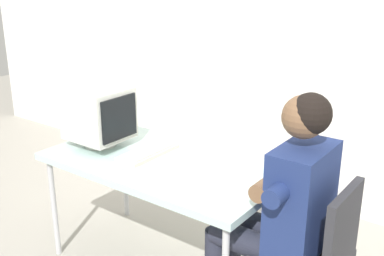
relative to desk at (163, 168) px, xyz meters
The scene contains 6 objects.
wall_back 1.65m from the desk, 77.91° to the left, with size 8.00×0.10×3.00m, color silver.
desk is the anchor object (origin of this frame).
crt_monitor 0.56m from the desk, behind, with size 0.37×0.34×0.38m.
keyboard 0.15m from the desk, behind, with size 0.17×0.41×0.03m.
office_chair 1.01m from the desk, ahead, with size 0.42×0.42×0.88m.
person_seated 0.80m from the desk, ahead, with size 0.72×0.59×1.31m.
Camera 1 is at (1.68, -1.98, 1.83)m, focal length 43.67 mm.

